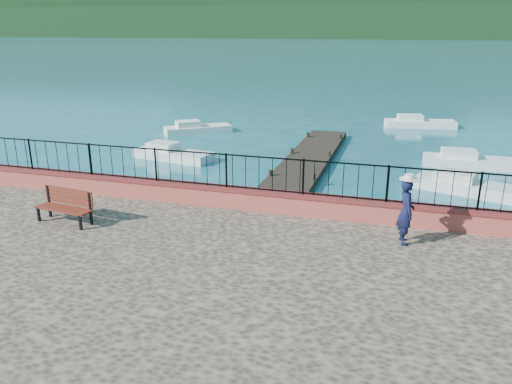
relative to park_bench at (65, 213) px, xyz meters
The scene contains 14 objects.
ground 6.44m from the park_bench, 12.03° to the right, with size 2000.00×2000.00×0.00m, color #19596B.
parapet 6.58m from the park_bench, 21.32° to the left, with size 28.00×0.46×0.58m, color #A2503A.
railing 6.63m from the park_bench, 21.32° to the left, with size 27.00×0.05×0.95m, color black.
dock 11.54m from the park_bench, 68.87° to the left, with size 2.00×16.00×0.30m, color #2D231C.
far_forest 298.85m from the park_bench, 88.82° to the left, with size 900.00×60.00×18.00m, color black.
foothills 359.33m from the park_bench, 89.02° to the left, with size 900.00×120.00×44.00m, color black.
park_bench is the anchor object (origin of this frame).
person 8.63m from the park_bench, ahead, with size 0.58×0.38×1.58m, color black.
hat 8.72m from the park_bench, ahead, with size 0.44×0.44×0.12m, color silver.
boat_0 11.36m from the park_bench, 101.64° to the left, with size 3.93×1.30×0.80m, color silver.
boat_1 14.65m from the park_bench, 41.12° to the left, with size 4.18×1.30×0.80m, color silver.
boat_2 17.93m from the park_bench, 50.07° to the left, with size 4.32×1.30×0.80m, color silver.
boat_3 17.71m from the park_bench, 101.82° to the left, with size 3.96×1.30×0.80m, color white.
boat_4 24.99m from the park_bench, 68.13° to the left, with size 4.35×1.30×0.80m, color white.
Camera 1 is at (2.16, -8.98, 6.09)m, focal length 35.00 mm.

